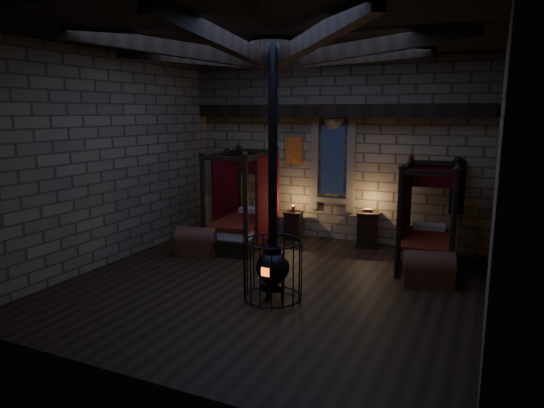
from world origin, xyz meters
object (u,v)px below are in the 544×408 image
at_px(bed_left, 244,222).
at_px(trunk_right, 428,270).
at_px(stove, 273,263).
at_px(trunk_left, 197,242).
at_px(bed_right, 427,241).

relative_size(bed_left, trunk_right, 2.21).
bearing_deg(trunk_right, stove, -157.25).
relative_size(trunk_left, trunk_right, 1.00).
xyz_separation_m(bed_right, stove, (-2.05, -2.91, 0.11)).
bearing_deg(trunk_right, trunk_left, 166.78).
relative_size(trunk_right, stove, 0.24).
height_order(bed_left, stove, stove).
distance_m(bed_left, trunk_left, 1.29).
distance_m(bed_left, trunk_right, 4.33).
bearing_deg(bed_left, trunk_left, -119.20).
xyz_separation_m(bed_left, bed_right, (4.04, 0.18, -0.03)).
bearing_deg(bed_right, stove, -129.09).
xyz_separation_m(bed_right, trunk_right, (0.17, -1.17, -0.22)).
height_order(trunk_right, stove, stove).
bearing_deg(trunk_right, bed_left, 151.50).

